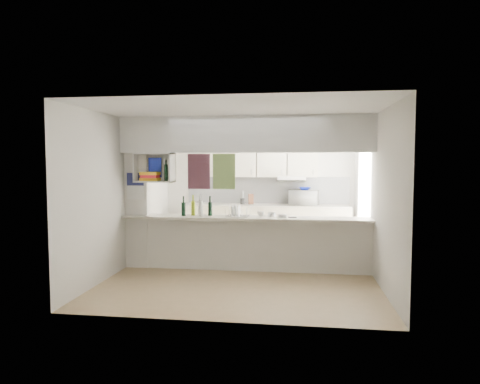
% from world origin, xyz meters
% --- Properties ---
extents(floor, '(4.80, 4.80, 0.00)m').
position_xyz_m(floor, '(0.00, 0.00, 0.00)').
color(floor, '#A0865D').
rests_on(floor, ground).
extents(ceiling, '(4.80, 4.80, 0.00)m').
position_xyz_m(ceiling, '(0.00, 0.00, 2.60)').
color(ceiling, white).
rests_on(ceiling, wall_back).
extents(wall_back, '(4.20, 0.00, 4.20)m').
position_xyz_m(wall_back, '(0.00, 2.40, 1.30)').
color(wall_back, silver).
rests_on(wall_back, floor).
extents(wall_left, '(0.00, 4.80, 4.80)m').
position_xyz_m(wall_left, '(-2.10, 0.00, 1.30)').
color(wall_left, silver).
rests_on(wall_left, floor).
extents(wall_right, '(0.00, 4.80, 4.80)m').
position_xyz_m(wall_right, '(2.10, 0.00, 1.30)').
color(wall_right, silver).
rests_on(wall_right, floor).
extents(servery_partition, '(4.20, 0.50, 2.60)m').
position_xyz_m(servery_partition, '(-0.17, 0.00, 1.66)').
color(servery_partition, silver).
rests_on(servery_partition, floor).
extents(cubby_shelf, '(0.65, 0.35, 0.50)m').
position_xyz_m(cubby_shelf, '(-1.57, -0.06, 1.71)').
color(cubby_shelf, white).
rests_on(cubby_shelf, bulkhead).
extents(kitchen_run, '(3.60, 0.63, 2.24)m').
position_xyz_m(kitchen_run, '(0.16, 2.14, 0.83)').
color(kitchen_run, beige).
rests_on(kitchen_run, floor).
extents(microwave, '(0.66, 0.51, 0.33)m').
position_xyz_m(microwave, '(1.02, 2.08, 1.08)').
color(microwave, white).
rests_on(microwave, bench_top).
extents(bowl, '(0.26, 0.26, 0.06)m').
position_xyz_m(bowl, '(1.03, 2.06, 1.28)').
color(bowl, '#0D198F').
rests_on(bowl, microwave).
extents(dish_rack, '(0.41, 0.32, 0.21)m').
position_xyz_m(dish_rack, '(-0.13, 0.01, 1.00)').
color(dish_rack, silver).
rests_on(dish_rack, breakfast_bar).
extents(cup, '(0.13, 0.13, 0.09)m').
position_xyz_m(cup, '(0.27, -0.04, 0.98)').
color(cup, white).
rests_on(cup, dish_rack).
extents(wine_bottles, '(0.52, 0.15, 0.37)m').
position_xyz_m(wine_bottles, '(-0.84, 0.02, 1.05)').
color(wine_bottles, black).
rests_on(wine_bottles, breakfast_bar).
extents(plastic_tubs, '(0.49, 0.21, 0.07)m').
position_xyz_m(plastic_tubs, '(0.53, 0.04, 0.95)').
color(plastic_tubs, silver).
rests_on(plastic_tubs, breakfast_bar).
extents(utensil_jar, '(0.09, 0.09, 0.13)m').
position_xyz_m(utensil_jar, '(-0.32, 2.15, 0.98)').
color(utensil_jar, black).
rests_on(utensil_jar, bench_top).
extents(knife_block, '(0.13, 0.11, 0.22)m').
position_xyz_m(knife_block, '(-0.14, 2.18, 1.03)').
color(knife_block, '#502D1B').
rests_on(knife_block, bench_top).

